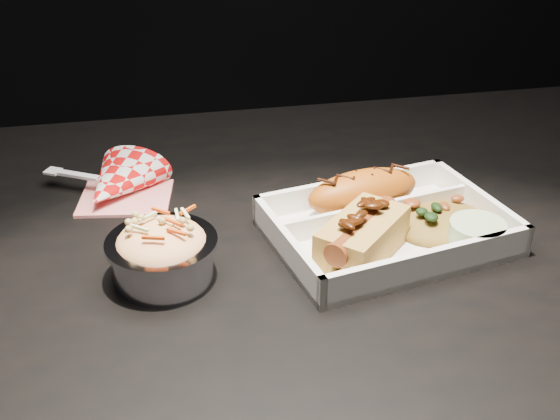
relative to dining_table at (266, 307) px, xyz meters
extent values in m
cube|color=black|center=(0.00, 0.00, 0.08)|extent=(1.20, 0.80, 0.03)
cylinder|color=black|center=(0.55, 0.35, -0.30)|extent=(0.05, 0.05, 0.72)
cube|color=white|center=(0.13, -0.02, 0.09)|extent=(0.28, 0.23, 0.01)
cube|color=white|center=(0.12, 0.06, 0.11)|extent=(0.25, 0.06, 0.04)
cube|color=white|center=(0.15, -0.11, 0.11)|extent=(0.25, 0.06, 0.04)
cube|color=white|center=(0.01, -0.05, 0.11)|extent=(0.04, 0.18, 0.04)
cube|color=white|center=(0.25, 0.00, 0.11)|extent=(0.04, 0.18, 0.04)
cube|color=white|center=(0.13, 0.00, 0.11)|extent=(0.23, 0.05, 0.03)
ellipsoid|color=#AF5411|center=(0.12, 0.03, 0.12)|extent=(0.15, 0.08, 0.05)
cube|color=#B88C3F|center=(0.11, -0.07, 0.12)|extent=(0.09, 0.10, 0.04)
cube|color=#B88C3F|center=(0.08, -0.04, 0.12)|extent=(0.09, 0.10, 0.04)
cylinder|color=brown|center=(0.09, -0.06, 0.13)|extent=(0.10, 0.10, 0.03)
ellipsoid|color=olive|center=(0.20, -0.02, 0.11)|extent=(0.13, 0.11, 0.03)
cylinder|color=#A6C293|center=(0.22, -0.07, 0.11)|extent=(0.06, 0.06, 0.03)
cylinder|color=silver|center=(-0.11, -0.05, 0.11)|extent=(0.10, 0.10, 0.04)
cylinder|color=silver|center=(-0.11, -0.05, 0.13)|extent=(0.11, 0.11, 0.01)
ellipsoid|color=beige|center=(-0.11, -0.05, 0.13)|extent=(0.09, 0.09, 0.04)
cube|color=red|center=(-0.15, 0.13, 0.09)|extent=(0.12, 0.11, 0.00)
cone|color=red|center=(-0.16, 0.14, 0.11)|extent=(0.14, 0.15, 0.10)
cube|color=white|center=(-0.21, 0.17, 0.11)|extent=(0.06, 0.04, 0.00)
cube|color=white|center=(-0.24, 0.19, 0.11)|extent=(0.02, 0.02, 0.00)
camera|label=1|loc=(-0.11, -0.65, 0.51)|focal=45.00mm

